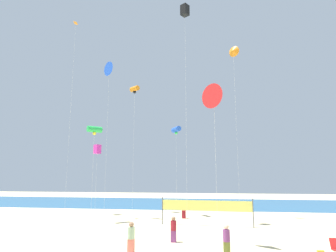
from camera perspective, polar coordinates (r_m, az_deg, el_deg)
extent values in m
cube|color=#28608C|center=(48.05, 6.49, -14.97)|extent=(120.00, 20.00, 0.01)
cube|color=olive|center=(17.38, 11.55, -22.71)|extent=(0.37, 0.22, 0.76)
cylinder|color=#7A3872|center=(17.24, 11.47, -20.46)|extent=(0.38, 0.38, 0.63)
sphere|color=beige|center=(17.16, 11.41, -18.96)|extent=(0.28, 0.28, 0.28)
cube|color=#7A3872|center=(20.40, 1.10, -20.97)|extent=(0.36, 0.21, 0.75)
cylinder|color=maroon|center=(20.28, 1.09, -19.07)|extent=(0.38, 0.38, 0.62)
sphere|color=#997051|center=(20.22, 1.08, -17.82)|extent=(0.28, 0.28, 0.28)
cube|color=#EA7260|center=(17.81, -7.33, -22.48)|extent=(0.37, 0.22, 0.78)
cylinder|color=#99B28C|center=(17.67, -7.27, -20.23)|extent=(0.39, 0.39, 0.64)
sphere|color=#997051|center=(17.59, -7.24, -18.73)|extent=(0.29, 0.29, 0.29)
cube|color=maroon|center=(31.22, 3.14, -17.05)|extent=(0.39, 0.23, 0.81)
cylinder|color=#EA7260|center=(31.14, 3.12, -15.70)|extent=(0.40, 0.40, 0.67)
sphere|color=beige|center=(31.09, 3.12, -14.82)|extent=(0.30, 0.30, 0.30)
cube|color=red|center=(19.62, 30.11, -19.47)|extent=(0.52, 0.23, 0.57)
cylinder|color=#4C4C51|center=(27.51, -1.12, -16.36)|extent=(0.08, 0.08, 2.40)
cylinder|color=#4C4C51|center=(26.60, 16.49, -16.19)|extent=(0.08, 0.08, 2.40)
cube|color=#EAE566|center=(26.70, 7.51, -15.33)|extent=(7.97, 0.74, 0.90)
cylinder|color=silver|center=(31.80, 13.41, -0.92)|extent=(0.01, 0.01, 18.22)
cone|color=orange|center=(34.38, 12.78, 14.25)|extent=(1.25, 0.99, 1.24)
cylinder|color=silver|center=(27.44, 3.57, 3.02)|extent=(0.01, 0.01, 20.84)
cube|color=black|center=(31.45, 3.35, 21.87)|extent=(0.95, 0.95, 1.10)
cylinder|color=silver|center=(34.64, -14.06, -10.59)|extent=(0.01, 0.01, 7.41)
cube|color=#D833A5|center=(34.78, -13.80, -4.47)|extent=(0.90, 0.90, 1.05)
cylinder|color=silver|center=(31.42, -12.03, -2.85)|extent=(0.01, 0.01, 16.07)
cone|color=blue|center=(33.35, -11.53, 10.98)|extent=(1.48, 1.13, 1.63)
cylinder|color=silver|center=(36.06, -6.85, -4.43)|extent=(0.01, 0.01, 15.37)
cylinder|color=orange|center=(37.57, -6.61, 7.32)|extent=(1.38, 1.24, 0.65)
sphere|color=black|center=(37.44, -6.62, 6.69)|extent=(0.39, 0.39, 0.39)
cylinder|color=silver|center=(32.56, -18.76, 1.98)|extent=(0.01, 0.01, 21.40)
pyramid|color=orange|center=(36.25, -17.73, 18.86)|extent=(0.64, 0.64, 0.29)
cylinder|color=silver|center=(32.62, 1.67, -9.02)|extent=(0.01, 0.01, 9.59)
cylinder|color=blue|center=(33.04, 1.63, -0.68)|extent=(1.31, 1.68, 0.59)
sphere|color=green|center=(32.98, 1.63, -1.36)|extent=(0.35, 0.35, 0.35)
cylinder|color=silver|center=(28.92, -14.69, -9.32)|extent=(0.01, 0.01, 8.85)
cylinder|color=green|center=(29.27, -14.31, -0.64)|extent=(1.45, 1.40, 0.59)
sphere|color=yellow|center=(29.21, -14.35, -1.41)|extent=(0.36, 0.36, 0.36)
cylinder|color=silver|center=(18.77, 9.45, -8.34)|extent=(0.01, 0.01, 9.52)
cone|color=red|center=(19.48, 9.05, 5.79)|extent=(1.59, 1.34, 1.68)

